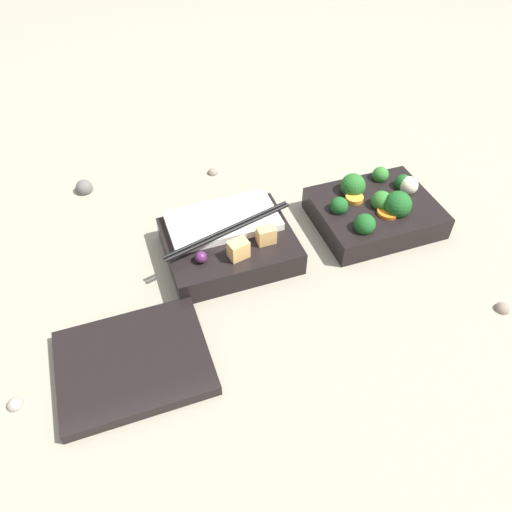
{
  "coord_description": "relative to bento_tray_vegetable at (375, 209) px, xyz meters",
  "views": [
    {
      "loc": [
        0.26,
        0.5,
        0.52
      ],
      "look_at": [
        0.1,
        0.05,
        0.04
      ],
      "focal_mm": 35.0,
      "sensor_mm": 36.0,
      "label": 1
    }
  ],
  "objects": [
    {
      "name": "pebble_1",
      "position": [
        0.42,
        -0.23,
        -0.02
      ],
      "size": [
        0.03,
        0.03,
        0.03
      ],
      "primitive_type": "sphere",
      "color": "#595651",
      "rests_on": "ground_plane"
    },
    {
      "name": "ground_plane",
      "position": [
        0.11,
        -0.01,
        -0.02
      ],
      "size": [
        3.0,
        3.0,
        0.0
      ],
      "primitive_type": "plane",
      "color": "gray"
    },
    {
      "name": "pebble_0",
      "position": [
        0.2,
        -0.21,
        -0.02
      ],
      "size": [
        0.02,
        0.02,
        0.02
      ],
      "primitive_type": "sphere",
      "color": "#7A6B5B",
      "rests_on": "ground_plane"
    },
    {
      "name": "bento_tray_vegetable",
      "position": [
        0.0,
        0.0,
        0.0
      ],
      "size": [
        0.18,
        0.15,
        0.07
      ],
      "color": "black",
      "rests_on": "ground_plane"
    },
    {
      "name": "bento_tray_rice",
      "position": [
        0.23,
        -0.01,
        -0.0
      ],
      "size": [
        0.2,
        0.15,
        0.06
      ],
      "color": "black",
      "rests_on": "ground_plane"
    },
    {
      "name": "pebble_3",
      "position": [
        0.53,
        0.14,
        -0.02
      ],
      "size": [
        0.02,
        0.02,
        0.02
      ],
      "primitive_type": "sphere",
      "color": "gray",
      "rests_on": "ground_plane"
    },
    {
      "name": "pebble_2",
      "position": [
        -0.08,
        0.21,
        -0.02
      ],
      "size": [
        0.02,
        0.02,
        0.02
      ],
      "primitive_type": "sphere",
      "color": "#7A6B5B",
      "rests_on": "ground_plane"
    },
    {
      "name": "bento_lid",
      "position": [
        0.4,
        0.14,
        -0.02
      ],
      "size": [
        0.18,
        0.14,
        0.02
      ],
      "primitive_type": "cube",
      "rotation": [
        0.0,
        0.0,
        0.0
      ],
      "color": "black",
      "rests_on": "ground_plane"
    }
  ]
}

